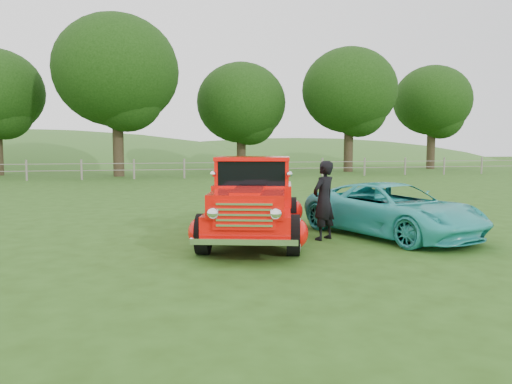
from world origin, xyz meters
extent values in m
plane|color=#264713|center=(0.00, 0.00, 0.00)|extent=(140.00, 140.00, 0.00)
ellipsoid|color=#356224|center=(-18.00, 58.00, -4.95)|extent=(84.00, 60.00, 18.00)
ellipsoid|color=#356224|center=(20.00, 62.00, -3.85)|extent=(72.00, 52.00, 14.00)
cube|color=gray|center=(0.00, 22.00, 0.55)|extent=(48.00, 0.04, 0.04)
cube|color=gray|center=(0.00, 22.00, 0.95)|extent=(48.00, 0.04, 0.04)
cylinder|color=black|center=(-4.00, 25.00, 2.42)|extent=(0.70, 0.70, 4.84)
ellipsoid|color=black|center=(-4.00, 25.00, 6.82)|extent=(8.00, 8.00, 7.20)
cylinder|color=black|center=(5.00, 29.00, 1.87)|extent=(0.70, 0.70, 3.74)
ellipsoid|color=black|center=(5.00, 29.00, 5.27)|extent=(6.80, 6.80, 6.12)
cylinder|color=black|center=(13.00, 27.00, 2.20)|extent=(0.70, 0.70, 4.40)
ellipsoid|color=black|center=(13.00, 27.00, 6.20)|extent=(7.20, 7.20, 6.48)
cylinder|color=black|center=(22.00, 30.00, 2.09)|extent=(0.70, 0.70, 4.18)
ellipsoid|color=black|center=(22.00, 30.00, 5.89)|extent=(6.60, 6.60, 5.94)
cylinder|color=black|center=(-1.54, 0.28, 0.38)|extent=(0.45, 0.80, 0.76)
cylinder|color=black|center=(0.05, -0.20, 0.38)|extent=(0.45, 0.80, 0.76)
cylinder|color=black|center=(-0.65, 3.25, 0.38)|extent=(0.45, 0.80, 0.76)
cylinder|color=black|center=(0.94, 2.77, 0.38)|extent=(0.45, 0.80, 0.76)
cube|color=red|center=(-0.30, 1.53, 0.58)|extent=(2.81, 4.86, 0.44)
ellipsoid|color=red|center=(-1.61, 0.30, 0.42)|extent=(0.61, 0.84, 0.54)
ellipsoid|color=red|center=(0.12, -0.22, 0.42)|extent=(0.61, 0.84, 0.54)
ellipsoid|color=red|center=(-0.72, 3.27, 0.42)|extent=(0.61, 0.84, 0.54)
ellipsoid|color=red|center=(1.00, 2.75, 0.42)|extent=(0.61, 0.84, 0.54)
cube|color=red|center=(-0.74, 0.04, 0.97)|extent=(1.73, 1.91, 0.42)
cube|color=red|center=(-0.33, 1.43, 0.99)|extent=(1.92, 1.75, 0.44)
cube|color=black|center=(-0.33, 1.43, 1.46)|extent=(1.70, 1.49, 0.50)
cube|color=red|center=(-0.33, 1.43, 1.74)|extent=(1.81, 1.60, 0.08)
cube|color=red|center=(0.09, 2.82, 0.95)|extent=(1.69, 2.21, 0.45)
cube|color=white|center=(-0.98, -0.74, 0.85)|extent=(1.05, 0.40, 0.50)
cube|color=white|center=(-1.00, -0.83, 0.42)|extent=(1.76, 0.61, 0.10)
cube|color=white|center=(0.39, 3.84, 0.42)|extent=(1.67, 0.59, 0.10)
imported|color=#2DB5B1|center=(2.80, 1.20, 0.59)|extent=(3.27, 4.67, 1.18)
imported|color=black|center=(1.15, 1.13, 0.85)|extent=(0.74, 0.68, 1.70)
camera|label=1|loc=(-2.66, -8.83, 2.01)|focal=35.00mm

